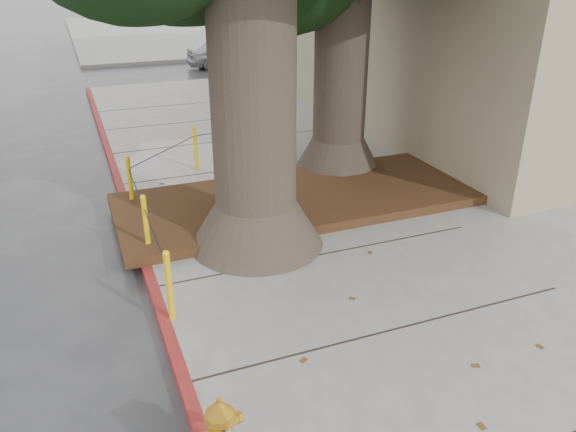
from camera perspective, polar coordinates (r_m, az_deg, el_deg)
name	(u,v)px	position (r m, az deg, el deg)	size (l,w,h in m)	color
ground	(355,350)	(6.80, 6.84, -13.33)	(140.00, 140.00, 0.00)	#28282B
sidewalk_main	(575,194)	(11.97, 27.11, 1.96)	(16.00, 26.00, 0.15)	slate
sidewalk_far	(211,31)	(35.95, -7.82, 18.15)	(16.00, 20.00, 0.15)	slate
curb_red	(148,274)	(8.27, -13.99, -5.76)	(0.14, 26.00, 0.16)	maroon
planter_bed	(299,199)	(10.07, 1.10, 1.76)	(6.40, 2.60, 0.16)	black
bollard_ring	(194,180)	(9.85, -9.51, 3.58)	(3.79, 5.39, 0.95)	yellow
fire_hydrant	(221,432)	(5.17, -6.77, -20.93)	(0.38, 0.37, 0.71)	#B97713
car_silver	(226,54)	(24.08, -6.29, 16.09)	(1.28, 3.19, 1.09)	#A1A1A5
car_red	(365,42)	(27.37, 7.80, 17.07)	(1.15, 3.31, 1.09)	maroon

